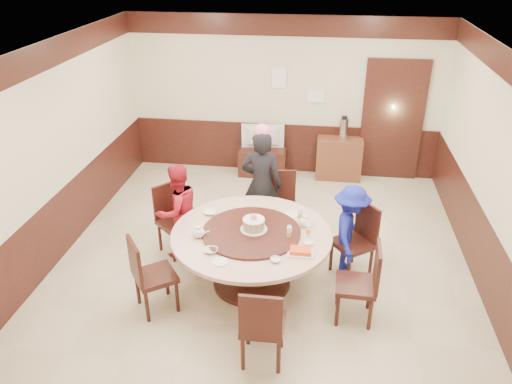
# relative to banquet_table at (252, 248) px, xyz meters

# --- Properties ---
(room) EXTENTS (6.00, 6.04, 2.84)m
(room) POSITION_rel_banquet_table_xyz_m (0.08, 0.55, 0.55)
(room) COLOR beige
(room) RESTS_ON ground
(banquet_table) EXTENTS (1.94, 1.94, 0.78)m
(banquet_table) POSITION_rel_banquet_table_xyz_m (0.00, 0.00, 0.00)
(banquet_table) COLOR #341510
(banquet_table) RESTS_ON ground
(chair_0) EXTENTS (0.62, 0.62, 0.97)m
(chair_0) POSITION_rel_banquet_table_xyz_m (1.26, 0.41, -0.23)
(chair_0) COLOR #341510
(chair_0) RESTS_ON ground
(chair_1) EXTENTS (0.50, 0.51, 0.97)m
(chair_1) POSITION_rel_banquet_table_xyz_m (0.26, 1.19, -0.23)
(chair_1) COLOR #341510
(chair_1) RESTS_ON ground
(chair_2) EXTENTS (0.62, 0.62, 0.97)m
(chair_2) POSITION_rel_banquet_table_xyz_m (-1.14, 0.60, -0.23)
(chair_2) COLOR #341510
(chair_2) RESTS_ON ground
(chair_3) EXTENTS (0.62, 0.62, 0.97)m
(chair_3) POSITION_rel_banquet_table_xyz_m (-1.05, -0.62, -0.23)
(chair_3) COLOR #341510
(chair_3) RESTS_ON ground
(chair_4) EXTENTS (0.44, 0.45, 0.97)m
(chair_4) POSITION_rel_banquet_table_xyz_m (0.30, -1.26, -0.23)
(chair_4) COLOR #341510
(chair_4) RESTS_ON ground
(chair_5) EXTENTS (0.46, 0.45, 0.97)m
(chair_5) POSITION_rel_banquet_table_xyz_m (1.27, -0.46, -0.23)
(chair_5) COLOR #341510
(chair_5) RESTS_ON ground
(person_standing) EXTENTS (0.63, 0.44, 1.62)m
(person_standing) POSITION_rel_banquet_table_xyz_m (-0.03, 1.19, 0.28)
(person_standing) COLOR black
(person_standing) RESTS_ON ground
(person_red) EXTENTS (0.80, 0.82, 1.33)m
(person_red) POSITION_rel_banquet_table_xyz_m (-1.07, 0.55, 0.13)
(person_red) COLOR #AC1729
(person_red) RESTS_ON ground
(person_blue) EXTENTS (0.52, 0.83, 1.23)m
(person_blue) POSITION_rel_banquet_table_xyz_m (1.20, 0.43, 0.08)
(person_blue) COLOR #171F98
(person_blue) RESTS_ON ground
(birthday_cake) EXTENTS (0.33, 0.33, 0.22)m
(birthday_cake) POSITION_rel_banquet_table_xyz_m (0.02, 0.03, 0.32)
(birthday_cake) COLOR white
(birthday_cake) RESTS_ON banquet_table
(teapot_left) EXTENTS (0.17, 0.15, 0.13)m
(teapot_left) POSITION_rel_banquet_table_xyz_m (-0.61, -0.18, 0.28)
(teapot_left) COLOR white
(teapot_left) RESTS_ON banquet_table
(teapot_right) EXTENTS (0.17, 0.15, 0.13)m
(teapot_right) POSITION_rel_banquet_table_xyz_m (0.63, 0.25, 0.28)
(teapot_right) COLOR white
(teapot_right) RESTS_ON banquet_table
(bowl_0) EXTENTS (0.16, 0.16, 0.04)m
(bowl_0) POSITION_rel_banquet_table_xyz_m (-0.59, 0.38, 0.24)
(bowl_0) COLOR white
(bowl_0) RESTS_ON banquet_table
(bowl_1) EXTENTS (0.12, 0.12, 0.04)m
(bowl_1) POSITION_rel_banquet_table_xyz_m (0.35, -0.55, 0.24)
(bowl_1) COLOR white
(bowl_1) RESTS_ON banquet_table
(bowl_2) EXTENTS (0.15, 0.15, 0.04)m
(bowl_2) POSITION_rel_banquet_table_xyz_m (-0.40, -0.47, 0.24)
(bowl_2) COLOR white
(bowl_2) RESTS_ON banquet_table
(bowl_3) EXTENTS (0.12, 0.12, 0.04)m
(bowl_3) POSITION_rel_banquet_table_xyz_m (0.69, -0.16, 0.24)
(bowl_3) COLOR white
(bowl_3) RESTS_ON banquet_table
(saucer_near) EXTENTS (0.18, 0.18, 0.01)m
(saucer_near) POSITION_rel_banquet_table_xyz_m (-0.25, -0.65, 0.22)
(saucer_near) COLOR white
(saucer_near) RESTS_ON banquet_table
(saucer_far) EXTENTS (0.18, 0.18, 0.01)m
(saucer_far) POSITION_rel_banquet_table_xyz_m (0.45, 0.50, 0.22)
(saucer_far) COLOR white
(saucer_far) RESTS_ON banquet_table
(shrimp_platter) EXTENTS (0.30, 0.20, 0.06)m
(shrimp_platter) POSITION_rel_banquet_table_xyz_m (0.61, -0.36, 0.24)
(shrimp_platter) COLOR white
(shrimp_platter) RESTS_ON banquet_table
(bottle_0) EXTENTS (0.06, 0.06, 0.16)m
(bottle_0) POSITION_rel_banquet_table_xyz_m (0.46, -0.06, 0.30)
(bottle_0) COLOR white
(bottle_0) RESTS_ON banquet_table
(bottle_1) EXTENTS (0.06, 0.06, 0.16)m
(bottle_1) POSITION_rel_banquet_table_xyz_m (0.68, 0.02, 0.30)
(bottle_1) COLOR white
(bottle_1) RESTS_ON banquet_table
(bottle_2) EXTENTS (0.06, 0.06, 0.16)m
(bottle_2) POSITION_rel_banquet_table_xyz_m (0.56, 0.39, 0.30)
(bottle_2) COLOR white
(bottle_2) RESTS_ON banquet_table
(tv_stand) EXTENTS (0.85, 0.45, 0.50)m
(tv_stand) POSITION_rel_banquet_table_xyz_m (-0.27, 3.29, -0.28)
(tv_stand) COLOR #341510
(tv_stand) RESTS_ON ground
(television) EXTENTS (0.77, 0.19, 0.44)m
(television) POSITION_rel_banquet_table_xyz_m (-0.27, 3.29, 0.19)
(television) COLOR gray
(television) RESTS_ON tv_stand
(side_cabinet) EXTENTS (0.80, 0.40, 0.75)m
(side_cabinet) POSITION_rel_banquet_table_xyz_m (1.10, 3.32, -0.16)
(side_cabinet) COLOR brown
(side_cabinet) RESTS_ON ground
(thermos) EXTENTS (0.15, 0.15, 0.38)m
(thermos) POSITION_rel_banquet_table_xyz_m (1.14, 3.32, 0.41)
(thermos) COLOR silver
(thermos) RESTS_ON side_cabinet
(notice_left) EXTENTS (0.25, 0.00, 0.35)m
(notice_left) POSITION_rel_banquet_table_xyz_m (-0.03, 3.49, 1.22)
(notice_left) COLOR white
(notice_left) RESTS_ON room
(notice_right) EXTENTS (0.30, 0.00, 0.22)m
(notice_right) POSITION_rel_banquet_table_xyz_m (0.62, 3.49, 0.92)
(notice_right) COLOR white
(notice_right) RESTS_ON room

